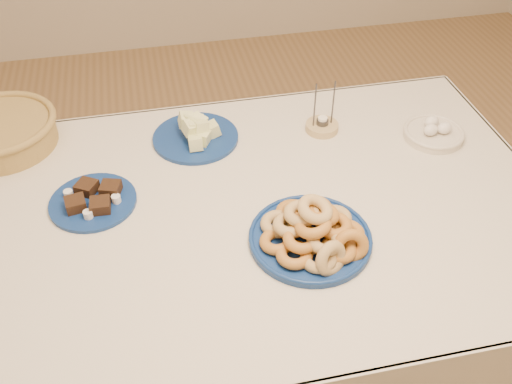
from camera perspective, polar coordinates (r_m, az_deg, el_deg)
The scene contains 8 objects.
ground at distance 2.17m, azimuth -0.29°, elevation -16.20°, with size 5.00×5.00×0.00m, color olive.
dining_table at distance 1.66m, azimuth -0.36°, elevation -4.21°, with size 1.71×1.11×0.75m.
donut_platter at distance 1.47m, azimuth 5.69°, elevation -4.04°, with size 0.41×0.41×0.15m.
melon_plate at distance 1.82m, azimuth -6.04°, elevation 6.00°, with size 0.30×0.30×0.10m.
brownie_plate at distance 1.65m, azimuth -15.98°, elevation -0.78°, with size 0.28×0.28×0.04m.
wicker_basket at distance 1.95m, azimuth -24.21°, elevation 5.56°, with size 0.36×0.36×0.09m.
candle_holder at distance 1.88m, azimuth 6.62°, elevation 6.59°, with size 0.11×0.11×0.18m.
egg_bowl at distance 1.91m, azimuth 17.35°, elevation 5.71°, with size 0.23×0.23×0.06m.
Camera 1 is at (-0.23, -1.14, 1.83)m, focal length 40.00 mm.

